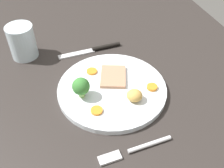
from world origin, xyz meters
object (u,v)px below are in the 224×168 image
Objects in this scene: carrot_coin_back at (152,87)px; knife at (95,49)px; meat_slice_main at (113,76)px; roast_potato_left at (134,95)px; carrot_coin_front at (92,71)px; fork at (132,150)px; carrot_coin_side at (97,111)px; broccoli_floret at (81,87)px; water_glass at (22,42)px; dinner_plate at (112,89)px.

knife is (21.02, 8.48, -1.29)cm from carrot_coin_back.
meat_slice_main is 9.10cm from roast_potato_left.
carrot_coin_back reaches higher than carrot_coin_front.
meat_slice_main is at bearing -100.38° from fork.
roast_potato_left is 23.56cm from knife.
fork is (-11.15, -4.26, -1.30)cm from carrot_coin_side.
broccoli_floret is 24.89cm from water_glass.
roast_potato_left is at bearing -113.67° from broccoli_floret.
roast_potato_left is at bearing -151.49° from carrot_coin_front.
dinner_plate is 1.43× the size of knife.
carrot_coin_front reaches higher than knife.
carrot_coin_side is at bearing 143.71° from meat_slice_main.
knife is at bearing -24.25° from broccoli_floret.
knife reaches higher than fork.
meat_slice_main is 3.13× the size of carrot_coin_back.
water_glass reaches higher than carrot_coin_front.
carrot_coin_back is (-6.53, -7.75, -0.05)cm from meat_slice_main.
meat_slice_main is 5.92cm from carrot_coin_front.
roast_potato_left is at bearing -115.55° from fork.
water_glass reaches higher than fork.
knife is (24.02, -6.27, -1.24)cm from carrot_coin_side.
water_glass is at bearing 39.79° from roast_potato_left.
meat_slice_main is 0.43× the size of knife.
meat_slice_main reaches higher than carrot_coin_side.
broccoli_floret is 0.28× the size of knife.
roast_potato_left is 1.39× the size of carrot_coin_front.
roast_potato_left is at bearing 112.09° from carrot_coin_back.
carrot_coin_front is 1.03× the size of carrot_coin_back.
carrot_coin_front is 0.17× the size of fork.
dinner_plate is 3.58cm from meat_slice_main.
broccoli_floret is at bearing 63.78° from knife.
fork is at bearing 157.29° from roast_potato_left.
roast_potato_left is (-5.62, -3.58, 2.08)cm from dinner_plate.
carrot_coin_front is at bearing -88.57° from fork.
carrot_coin_back is at bearing -99.12° from broccoli_floret.
carrot_coin_back reaches higher than fork.
roast_potato_left is at bearing -140.21° from water_glass.
fork is at bearing -159.10° from carrot_coin_side.
carrot_coin_front is 24.54cm from fork.
carrot_coin_front and carrot_coin_side have the same top height.
carrot_coin_side is 0.28× the size of water_glass.
carrot_coin_front is (12.53, 6.81, -1.12)cm from roast_potato_left.
roast_potato_left reaches higher than dinner_plate.
knife is 1.97× the size of water_glass.
meat_slice_main is 10.13cm from carrot_coin_back.
dinner_plate is at bearing 69.55° from carrot_coin_back.
meat_slice_main reaches higher than fork.
dinner_plate reaches higher than fork.
carrot_coin_side is at bearing 94.72° from roast_potato_left.
roast_potato_left is 0.39× the size of water_glass.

